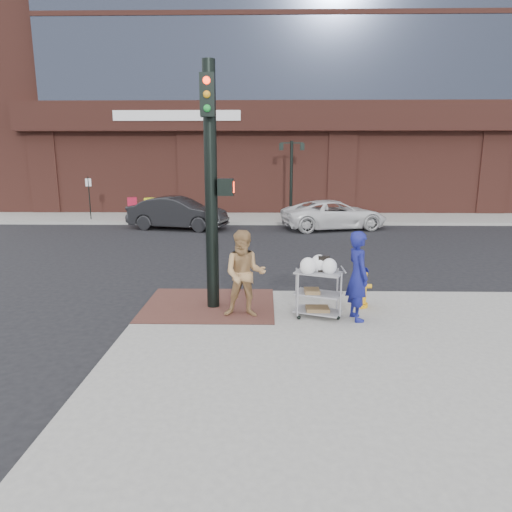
{
  "coord_description": "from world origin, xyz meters",
  "views": [
    {
      "loc": [
        0.6,
        -8.56,
        3.28
      ],
      "look_at": [
        0.42,
        0.87,
        1.25
      ],
      "focal_mm": 32.0,
      "sensor_mm": 36.0,
      "label": 1
    }
  ],
  "objects_px": {
    "lamp_post": "(291,171)",
    "woman_blue": "(358,276)",
    "pedestrian_tan": "(245,274)",
    "minivan_white": "(334,215)",
    "sedan_dark": "(178,213)",
    "traffic_signal_pole": "(212,181)",
    "fire_hydrant": "(362,287)",
    "utility_cart": "(318,289)"
  },
  "relations": [
    {
      "from": "lamp_post",
      "to": "traffic_signal_pole",
      "type": "bearing_deg",
      "value": -99.24
    },
    {
      "from": "minivan_white",
      "to": "fire_hydrant",
      "type": "bearing_deg",
      "value": 160.21
    },
    {
      "from": "pedestrian_tan",
      "to": "minivan_white",
      "type": "bearing_deg",
      "value": 75.6
    },
    {
      "from": "minivan_white",
      "to": "utility_cart",
      "type": "height_order",
      "value": "utility_cart"
    },
    {
      "from": "sedan_dark",
      "to": "utility_cart",
      "type": "height_order",
      "value": "sedan_dark"
    },
    {
      "from": "lamp_post",
      "to": "utility_cart",
      "type": "height_order",
      "value": "lamp_post"
    },
    {
      "from": "traffic_signal_pole",
      "to": "fire_hydrant",
      "type": "xyz_separation_m",
      "value": [
        3.15,
        0.06,
        -2.24
      ]
    },
    {
      "from": "fire_hydrant",
      "to": "sedan_dark",
      "type": "bearing_deg",
      "value": 117.49
    },
    {
      "from": "woman_blue",
      "to": "pedestrian_tan",
      "type": "relative_size",
      "value": 1.01
    },
    {
      "from": "lamp_post",
      "to": "woman_blue",
      "type": "bearing_deg",
      "value": -88.5
    },
    {
      "from": "woman_blue",
      "to": "utility_cart",
      "type": "height_order",
      "value": "woman_blue"
    },
    {
      "from": "fire_hydrant",
      "to": "woman_blue",
      "type": "bearing_deg",
      "value": -108.49
    },
    {
      "from": "lamp_post",
      "to": "woman_blue",
      "type": "height_order",
      "value": "lamp_post"
    },
    {
      "from": "sedan_dark",
      "to": "traffic_signal_pole",
      "type": "bearing_deg",
      "value": -153.49
    },
    {
      "from": "woman_blue",
      "to": "pedestrian_tan",
      "type": "bearing_deg",
      "value": 75.51
    },
    {
      "from": "sedan_dark",
      "to": "fire_hydrant",
      "type": "height_order",
      "value": "sedan_dark"
    },
    {
      "from": "lamp_post",
      "to": "utility_cart",
      "type": "bearing_deg",
      "value": -91.2
    },
    {
      "from": "lamp_post",
      "to": "woman_blue",
      "type": "relative_size",
      "value": 2.26
    },
    {
      "from": "woman_blue",
      "to": "fire_hydrant",
      "type": "distance_m",
      "value": 0.92
    },
    {
      "from": "minivan_white",
      "to": "lamp_post",
      "type": "bearing_deg",
      "value": 16.01
    },
    {
      "from": "traffic_signal_pole",
      "to": "pedestrian_tan",
      "type": "relative_size",
      "value": 2.85
    },
    {
      "from": "traffic_signal_pole",
      "to": "sedan_dark",
      "type": "distance_m",
      "value": 12.42
    },
    {
      "from": "traffic_signal_pole",
      "to": "minivan_white",
      "type": "height_order",
      "value": "traffic_signal_pole"
    },
    {
      "from": "utility_cart",
      "to": "pedestrian_tan",
      "type": "bearing_deg",
      "value": -179.5
    },
    {
      "from": "utility_cart",
      "to": "traffic_signal_pole",
      "type": "bearing_deg",
      "value": 165.46
    },
    {
      "from": "woman_blue",
      "to": "fire_hydrant",
      "type": "height_order",
      "value": "woman_blue"
    },
    {
      "from": "utility_cart",
      "to": "fire_hydrant",
      "type": "relative_size",
      "value": 1.43
    },
    {
      "from": "traffic_signal_pole",
      "to": "woman_blue",
      "type": "xyz_separation_m",
      "value": [
        2.89,
        -0.71,
        -1.8
      ]
    },
    {
      "from": "woman_blue",
      "to": "minivan_white",
      "type": "height_order",
      "value": "woman_blue"
    },
    {
      "from": "traffic_signal_pole",
      "to": "sedan_dark",
      "type": "xyz_separation_m",
      "value": [
        -3.0,
        11.88,
        -2.08
      ]
    },
    {
      "from": "pedestrian_tan",
      "to": "woman_blue",
      "type": "bearing_deg",
      "value": -1.77
    },
    {
      "from": "lamp_post",
      "to": "fire_hydrant",
      "type": "bearing_deg",
      "value": -87.45
    },
    {
      "from": "traffic_signal_pole",
      "to": "pedestrian_tan",
      "type": "xyz_separation_m",
      "value": [
        0.68,
        -0.57,
        -1.8
      ]
    },
    {
      "from": "woman_blue",
      "to": "sedan_dark",
      "type": "distance_m",
      "value": 13.9
    },
    {
      "from": "pedestrian_tan",
      "to": "minivan_white",
      "type": "height_order",
      "value": "pedestrian_tan"
    },
    {
      "from": "minivan_white",
      "to": "traffic_signal_pole",
      "type": "bearing_deg",
      "value": 146.03
    },
    {
      "from": "traffic_signal_pole",
      "to": "pedestrian_tan",
      "type": "height_order",
      "value": "traffic_signal_pole"
    },
    {
      "from": "pedestrian_tan",
      "to": "fire_hydrant",
      "type": "relative_size",
      "value": 2.01
    },
    {
      "from": "lamp_post",
      "to": "fire_hydrant",
      "type": "distance_m",
      "value": 15.32
    },
    {
      "from": "pedestrian_tan",
      "to": "minivan_white",
      "type": "relative_size",
      "value": 0.36
    },
    {
      "from": "minivan_white",
      "to": "fire_hydrant",
      "type": "height_order",
      "value": "minivan_white"
    },
    {
      "from": "lamp_post",
      "to": "traffic_signal_pole",
      "type": "height_order",
      "value": "traffic_signal_pole"
    }
  ]
}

